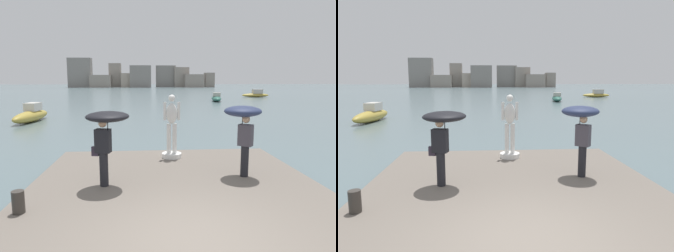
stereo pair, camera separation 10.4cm
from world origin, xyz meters
TOP-DOWN VIEW (x-y plane):
  - ground_plane at (0.00, 40.00)m, footprint 400.00×400.00m
  - pier at (0.00, 1.83)m, footprint 7.58×9.67m
  - statue_white_figure at (0.15, 5.54)m, footprint 0.69×0.69m
  - onlooker_left at (-1.75, 2.79)m, footprint 1.30×1.31m
  - onlooker_right at (1.95, 3.35)m, footprint 1.45×1.45m
  - mooring_bollard at (-3.37, 1.28)m, footprint 0.25×0.25m
  - boat_near at (9.84, 39.53)m, footprint 2.14×5.31m
  - boat_mid at (19.72, 49.95)m, footprint 5.03×1.69m
  - boat_far at (-9.28, 18.52)m, footprint 1.58×5.28m
  - distant_skyline at (-3.75, 131.75)m, footprint 64.45×10.26m

SIDE VIEW (x-z plane):
  - ground_plane at x=0.00m, z-range 0.00..0.00m
  - pier at x=0.00m, z-range 0.00..0.40m
  - boat_near at x=9.84m, z-range -0.17..1.14m
  - boat_far at x=-9.28m, z-range -0.19..1.21m
  - boat_mid at x=19.72m, z-range -0.21..1.24m
  - mooring_bollard at x=-3.37m, z-range 0.40..0.87m
  - statue_white_figure at x=0.15m, z-range 0.19..2.40m
  - onlooker_left at x=-1.75m, z-range 0.99..2.92m
  - onlooker_right at x=1.95m, z-range 1.01..3.00m
  - distant_skyline at x=-3.75m, z-range -1.84..10.77m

